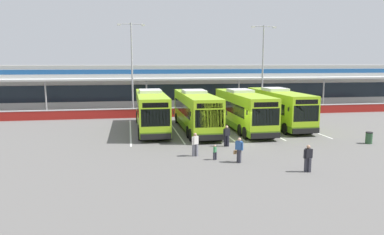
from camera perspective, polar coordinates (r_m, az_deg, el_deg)
The scene contains 20 objects.
ground_plane at distance 30.10m, azimuth 6.73°, elevation -3.70°, with size 200.00×200.00×0.00m, color #605E5B.
terminal_building at distance 55.83m, azimuth -1.11°, elevation 5.12°, with size 70.00×13.00×6.00m.
red_barrier_wall at distance 43.90m, azimuth 1.36°, elevation 0.95°, with size 60.00×0.40×1.10m.
coach_bus_leftmost at distance 34.95m, azimuth -6.39°, elevation 0.98°, with size 2.99×12.16×3.78m.
coach_bus_left_centre at distance 34.33m, azimuth 0.60°, elevation 0.90°, with size 2.99×12.16×3.78m.
coach_bus_centre at distance 35.47m, azimuth 7.94°, elevation 1.06°, with size 2.99×12.16×3.78m.
coach_bus_right_centre at distance 38.18m, azimuth 13.28°, elevation 1.44°, with size 2.99×12.16×3.78m.
bay_stripe_far_west at distance 34.77m, azimuth -9.58°, elevation -2.10°, with size 0.14×13.00×0.01m, color silver.
bay_stripe_west at distance 35.03m, azimuth -2.69°, elevation -1.91°, with size 0.14×13.00×0.01m, color silver.
bay_stripe_mid_west at distance 35.78m, azimuth 4.00°, elevation -1.70°, with size 0.14×13.00×0.01m, color silver.
bay_stripe_centre at distance 37.00m, azimuth 10.33°, elevation -1.48°, with size 0.14×13.00×0.01m, color silver.
bay_stripe_mid_east at distance 38.64m, azimuth 16.19°, elevation -1.26°, with size 0.14×13.00×0.01m, color silver.
pedestrian_with_handbag at distance 23.69m, azimuth 7.33°, elevation -4.95°, with size 0.57×0.57×1.62m.
pedestrian_in_dark_coat at distance 22.53m, azimuth 17.65°, elevation -5.95°, with size 0.53×0.30×1.62m.
pedestrian_child at distance 24.23m, azimuth 3.60°, elevation -5.36°, with size 0.27×0.28×1.00m.
pedestrian_near_bin at distance 25.06m, azimuth 0.50°, elevation -4.09°, with size 0.51×0.36×1.62m.
pedestrian_approaching_bus at distance 28.07m, azimuth 5.42°, elevation -2.76°, with size 0.54×0.29×1.62m.
lamp_post_west at distance 44.47m, azimuth -9.35°, elevation 8.35°, with size 3.24×0.28×11.00m.
lamp_post_centre at distance 47.68m, azimuth 10.99°, elevation 8.32°, with size 3.24×0.28×11.00m.
litter_bin at distance 32.21m, azimuth 25.88°, elevation -2.86°, with size 0.54×0.54×0.93m.
Camera 1 is at (-8.46, -28.18, 6.36)m, focal length 34.18 mm.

